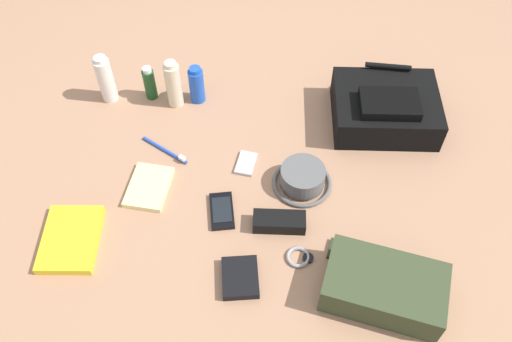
% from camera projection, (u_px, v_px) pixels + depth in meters
% --- Properties ---
extents(ground_plane, '(2.64, 2.02, 0.02)m').
position_uv_depth(ground_plane, '(256.00, 182.00, 1.58)').
color(ground_plane, '#AA7B5C').
rests_on(ground_plane, ground).
extents(backpack, '(0.33, 0.28, 0.13)m').
position_uv_depth(backpack, '(385.00, 108.00, 1.66)').
color(backpack, black).
rests_on(backpack, ground_plane).
extents(toiletry_pouch, '(0.31, 0.25, 0.09)m').
position_uv_depth(toiletry_pouch, '(384.00, 286.00, 1.32)').
color(toiletry_pouch, '#384228').
rests_on(toiletry_pouch, ground_plane).
extents(bucket_hat, '(0.17, 0.17, 0.06)m').
position_uv_depth(bucket_hat, '(302.00, 179.00, 1.53)').
color(bucket_hat, '#5C5C5C').
rests_on(bucket_hat, ground_plane).
extents(toothpaste_tube, '(0.05, 0.05, 0.17)m').
position_uv_depth(toothpaste_tube, '(106.00, 79.00, 1.70)').
color(toothpaste_tube, white).
rests_on(toothpaste_tube, ground_plane).
extents(shampoo_bottle, '(0.04, 0.04, 0.12)m').
position_uv_depth(shampoo_bottle, '(150.00, 83.00, 1.72)').
color(shampoo_bottle, '#19471E').
rests_on(shampoo_bottle, ground_plane).
extents(lotion_bottle, '(0.05, 0.05, 0.17)m').
position_uv_depth(lotion_bottle, '(173.00, 84.00, 1.69)').
color(lotion_bottle, beige).
rests_on(lotion_bottle, ground_plane).
extents(deodorant_spray, '(0.05, 0.05, 0.13)m').
position_uv_depth(deodorant_spray, '(197.00, 85.00, 1.71)').
color(deodorant_spray, blue).
rests_on(deodorant_spray, ground_plane).
extents(paperback_novel, '(0.17, 0.21, 0.02)m').
position_uv_depth(paperback_novel, '(71.00, 239.00, 1.43)').
color(paperback_novel, yellow).
rests_on(paperback_novel, ground_plane).
extents(cell_phone, '(0.09, 0.13, 0.01)m').
position_uv_depth(cell_phone, '(222.00, 211.00, 1.49)').
color(cell_phone, black).
rests_on(cell_phone, ground_plane).
extents(media_player, '(0.06, 0.09, 0.01)m').
position_uv_depth(media_player, '(246.00, 163.00, 1.60)').
color(media_player, '#B7B7BC').
rests_on(media_player, ground_plane).
extents(wristwatch, '(0.07, 0.06, 0.01)m').
position_uv_depth(wristwatch, '(299.00, 257.00, 1.41)').
color(wristwatch, '#99999E').
rests_on(wristwatch, ground_plane).
extents(toothbrush, '(0.15, 0.09, 0.02)m').
position_uv_depth(toothbrush, '(167.00, 151.00, 1.62)').
color(toothbrush, blue).
rests_on(toothbrush, ground_plane).
extents(wallet, '(0.11, 0.13, 0.02)m').
position_uv_depth(wallet, '(240.00, 278.00, 1.37)').
color(wallet, black).
rests_on(wallet, ground_plane).
extents(notepad, '(0.12, 0.16, 0.02)m').
position_uv_depth(notepad, '(149.00, 187.00, 1.54)').
color(notepad, beige).
rests_on(notepad, ground_plane).
extents(sunglasses_case, '(0.14, 0.07, 0.04)m').
position_uv_depth(sunglasses_case, '(279.00, 222.00, 1.46)').
color(sunglasses_case, black).
rests_on(sunglasses_case, ground_plane).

